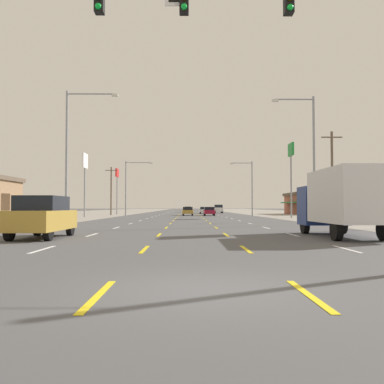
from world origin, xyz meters
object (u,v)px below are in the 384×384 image
(streetlight_right_row_1, at_px, (250,184))
(pole_sign_left_row_2, at_px, (117,179))
(sedan_inner_right_mid, at_px, (209,211))
(streetlight_left_row_1, at_px, (129,184))
(box_truck_far_right_near, at_px, (342,199))
(sedan_center_turn_midfar, at_px, (188,211))
(hatchback_center_turn_farthest, at_px, (188,210))
(pole_sign_right_row_1, at_px, (291,160))
(streetlight_left_row_0, at_px, (71,148))
(streetlight_right_row_0, at_px, (310,152))
(pole_sign_left_row_1, at_px, (85,167))
(suv_far_right_farther, at_px, (218,209))
(sedan_inner_right_far, at_px, (204,210))
(suv_far_left_nearest, at_px, (42,216))

(streetlight_right_row_1, bearing_deg, pole_sign_left_row_2, 149.75)
(sedan_inner_right_mid, relative_size, streetlight_left_row_1, 0.51)
(streetlight_right_row_1, bearing_deg, box_truck_far_right_near, -93.13)
(sedan_inner_right_mid, xyz_separation_m, sedan_center_turn_midfar, (-3.58, 1.52, 0.00))
(hatchback_center_turn_farthest, distance_m, pole_sign_left_row_2, 30.89)
(pole_sign_right_row_1, relative_size, streetlight_left_row_0, 0.92)
(box_truck_far_right_near, height_order, streetlight_left_row_1, streetlight_left_row_1)
(box_truck_far_right_near, xyz_separation_m, streetlight_left_row_1, (-16.85, 47.08, 3.37))
(sedan_inner_right_mid, xyz_separation_m, hatchback_center_turn_farthest, (-3.48, 38.04, 0.03))
(streetlight_left_row_1, bearing_deg, sedan_center_turn_midfar, 24.18)
(box_truck_far_right_near, height_order, streetlight_right_row_0, streetlight_right_row_0)
(streetlight_right_row_0, bearing_deg, pole_sign_left_row_1, 133.92)
(pole_sign_right_row_1, bearing_deg, hatchback_center_turn_farthest, 105.09)
(hatchback_center_turn_farthest, distance_m, streetlight_left_row_1, 42.09)
(box_truck_far_right_near, distance_m, hatchback_center_turn_farthest, 88.15)
(sedan_center_turn_midfar, relative_size, suv_far_right_farther, 0.92)
(pole_sign_left_row_1, xyz_separation_m, streetlight_right_row_1, (24.70, 7.32, -2.05))
(pole_sign_right_row_1, bearing_deg, sedan_center_turn_midfar, 133.01)
(streetlight_left_row_0, bearing_deg, sedan_center_turn_midfar, 75.63)
(pole_sign_left_row_2, bearing_deg, sedan_inner_right_far, 30.55)
(pole_sign_left_row_1, distance_m, streetlight_left_row_0, 26.25)
(pole_sign_left_row_1, xyz_separation_m, pole_sign_right_row_1, (28.71, -3.43, 0.70))
(pole_sign_left_row_1, height_order, pole_sign_right_row_1, pole_sign_right_row_1)
(pole_sign_right_row_1, relative_size, streetlight_right_row_1, 1.15)
(pole_sign_right_row_1, distance_m, streetlight_left_row_0, 32.45)
(sedan_center_turn_midfar, bearing_deg, sedan_inner_right_mid, -22.99)
(suv_far_left_nearest, height_order, sedan_inner_right_mid, suv_far_left_nearest)
(sedan_inner_right_mid, height_order, suv_far_right_farther, suv_far_right_farther)
(sedan_center_turn_midfar, bearing_deg, sedan_inner_right_far, 79.84)
(sedan_inner_right_mid, relative_size, pole_sign_left_row_2, 0.51)
(suv_far_left_nearest, xyz_separation_m, streetlight_left_row_0, (-2.65, 14.37, 5.28))
(streetlight_right_row_0, distance_m, streetlight_left_row_1, 38.37)
(sedan_center_turn_midfar, height_order, pole_sign_left_row_2, pole_sign_left_row_2)
(suv_far_left_nearest, xyz_separation_m, pole_sign_left_row_1, (-7.81, 40.09, 6.11))
(suv_far_right_farther, height_order, streetlight_right_row_1, streetlight_right_row_1)
(pole_sign_left_row_1, xyz_separation_m, streetlight_left_row_0, (5.17, -25.72, -0.83))
(box_truck_far_right_near, distance_m, streetlight_left_row_0, 22.47)
(pole_sign_right_row_1, bearing_deg, pole_sign_left_row_1, 173.18)
(suv_far_left_nearest, bearing_deg, streetlight_right_row_1, 70.39)
(sedan_center_turn_midfar, bearing_deg, pole_sign_left_row_1, -141.86)
(sedan_inner_right_mid, distance_m, pole_sign_left_row_2, 21.37)
(streetlight_right_row_0, bearing_deg, sedan_inner_right_far, 96.54)
(sedan_inner_right_far, bearing_deg, sedan_inner_right_mid, -89.85)
(pole_sign_left_row_2, height_order, pole_sign_right_row_1, pole_sign_right_row_1)
(suv_far_left_nearest, height_order, suv_far_right_farther, same)
(hatchback_center_turn_farthest, bearing_deg, streetlight_right_row_1, -76.37)
(streetlight_right_row_1, bearing_deg, streetlight_left_row_1, 180.00)
(streetlight_right_row_1, bearing_deg, suv_far_right_farther, 94.97)
(suv_far_left_nearest, xyz_separation_m, streetlight_left_row_1, (-2.54, 47.41, 4.17))
(streetlight_left_row_1, relative_size, streetlight_right_row_1, 1.01)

